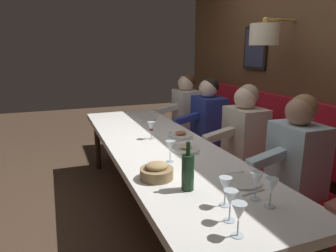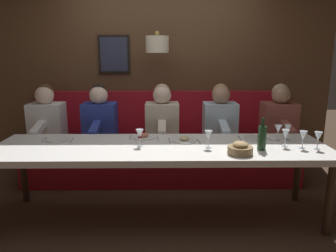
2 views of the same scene
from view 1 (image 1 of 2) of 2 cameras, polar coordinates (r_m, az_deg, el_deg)
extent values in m
plane|color=#4C3828|center=(3.07, -1.39, -16.65)|extent=(12.00, 12.00, 0.00)
cube|color=white|center=(2.78, -1.48, -3.96)|extent=(0.90, 3.19, 0.06)
cylinder|color=#352416|center=(4.21, -12.83, -3.31)|extent=(0.07, 0.07, 0.68)
cylinder|color=#352416|center=(4.35, -3.67, -2.40)|extent=(0.07, 0.07, 0.68)
cube|color=red|center=(3.34, 13.36, -10.10)|extent=(0.52, 3.39, 0.45)
cube|color=brown|center=(3.43, 22.88, 10.98)|extent=(0.10, 4.59, 2.90)
cube|color=red|center=(3.46, 20.74, -0.22)|extent=(0.10, 3.39, 0.64)
cube|color=black|center=(3.87, 15.83, 13.66)|extent=(0.04, 0.41, 0.50)
cube|color=#2D334C|center=(3.86, 15.60, 13.67)|extent=(0.01, 0.35, 0.44)
cylinder|color=#B78E3D|center=(3.33, 19.98, 17.91)|extent=(0.35, 0.02, 0.02)
cylinder|color=beige|center=(3.21, 17.30, 15.77)|extent=(0.28, 0.28, 0.20)
sphere|color=#B78E3D|center=(3.22, 17.48, 18.08)|extent=(0.06, 0.06, 0.06)
cube|color=silver|center=(2.65, 22.67, -5.59)|extent=(0.30, 0.40, 0.56)
sphere|color=#A37A60|center=(2.54, 23.14, 2.45)|extent=(0.22, 0.22, 0.22)
sphere|color=#937047|center=(2.55, 23.70, 3.16)|extent=(0.20, 0.20, 0.20)
cube|color=silver|center=(2.45, 17.78, -5.72)|extent=(0.33, 0.09, 0.14)
cube|color=beige|center=(3.16, 13.96, -1.77)|extent=(0.30, 0.40, 0.56)
sphere|color=beige|center=(3.07, 14.06, 5.01)|extent=(0.22, 0.22, 0.22)
sphere|color=tan|center=(3.09, 14.56, 5.60)|extent=(0.20, 0.20, 0.20)
cube|color=beige|center=(3.00, 9.44, -1.60)|extent=(0.33, 0.09, 0.14)
cube|color=#283893|center=(3.79, 7.47, 1.12)|extent=(0.30, 0.40, 0.56)
sphere|color=beige|center=(3.71, 7.39, 6.81)|extent=(0.22, 0.22, 0.22)
sphere|color=black|center=(3.72, 7.81, 7.29)|extent=(0.20, 0.20, 0.20)
cube|color=#283893|center=(3.65, 3.48, 1.38)|extent=(0.33, 0.09, 0.14)
cube|color=white|center=(4.35, 3.48, 2.89)|extent=(0.30, 0.40, 0.56)
sphere|color=beige|center=(4.28, 3.31, 7.86)|extent=(0.22, 0.22, 0.22)
sphere|color=#4C331E|center=(4.29, 3.68, 8.28)|extent=(0.20, 0.20, 0.20)
cube|color=white|center=(4.23, -0.10, 3.16)|extent=(0.33, 0.09, 0.14)
cylinder|color=white|center=(3.79, -3.88, 1.48)|extent=(0.24, 0.24, 0.01)
cube|color=silver|center=(3.65, -3.51, 0.94)|extent=(0.17, 0.03, 0.01)
cube|color=silver|center=(3.93, -4.23, 1.88)|extent=(0.18, 0.04, 0.01)
cylinder|color=white|center=(2.61, 3.25, -4.30)|extent=(0.24, 0.24, 0.01)
ellipsoid|color=#D1BC84|center=(2.61, 3.26, -3.77)|extent=(0.11, 0.09, 0.04)
cube|color=silver|center=(2.48, 4.20, -5.41)|extent=(0.17, 0.04, 0.01)
cube|color=silver|center=(2.75, 2.40, -3.44)|extent=(0.18, 0.03, 0.01)
cylinder|color=silver|center=(2.06, 13.49, -9.94)|extent=(0.24, 0.24, 0.01)
cube|color=silver|center=(1.94, 15.43, -11.68)|extent=(0.17, 0.04, 0.01)
cube|color=silver|center=(2.18, 11.77, -8.54)|extent=(0.18, 0.02, 0.01)
cylinder|color=white|center=(3.02, 2.37, -1.74)|extent=(0.24, 0.24, 0.01)
ellipsoid|color=#B76647|center=(3.02, 2.37, -1.27)|extent=(0.11, 0.09, 0.04)
cube|color=silver|center=(2.89, 3.14, -2.57)|extent=(0.17, 0.02, 0.01)
cube|color=silver|center=(3.16, 1.67, -1.10)|extent=(0.18, 0.03, 0.01)
cylinder|color=silver|center=(1.81, 18.17, -13.87)|extent=(0.06, 0.06, 0.00)
cylinder|color=silver|center=(1.80, 18.27, -12.76)|extent=(0.01, 0.01, 0.07)
cone|color=silver|center=(1.76, 18.47, -10.43)|extent=(0.07, 0.07, 0.08)
cylinder|color=silver|center=(1.87, 15.71, -12.78)|extent=(0.06, 0.06, 0.00)
cylinder|color=silver|center=(1.85, 15.79, -11.69)|extent=(0.01, 0.01, 0.07)
cone|color=silver|center=(1.82, 15.96, -9.41)|extent=(0.07, 0.07, 0.08)
cylinder|color=silver|center=(2.35, 0.40, -6.55)|extent=(0.06, 0.06, 0.00)
cylinder|color=silver|center=(2.34, 0.40, -5.65)|extent=(0.01, 0.01, 0.07)
cone|color=silver|center=(2.31, 0.40, -3.78)|extent=(0.07, 0.07, 0.08)
cylinder|color=silver|center=(1.64, 11.22, -16.65)|extent=(0.06, 0.06, 0.00)
cylinder|color=silver|center=(1.62, 11.29, -15.44)|extent=(0.01, 0.01, 0.07)
cone|color=silver|center=(1.58, 11.43, -12.91)|extent=(0.07, 0.07, 0.08)
cylinder|color=silver|center=(1.77, 10.34, -14.12)|extent=(0.06, 0.06, 0.00)
cylinder|color=silver|center=(1.75, 10.40, -12.97)|extent=(0.01, 0.01, 0.07)
cone|color=silver|center=(1.72, 10.52, -10.59)|extent=(0.07, 0.07, 0.08)
cylinder|color=silver|center=(2.94, -3.07, -2.29)|extent=(0.06, 0.06, 0.00)
cylinder|color=silver|center=(2.93, -3.08, -1.55)|extent=(0.01, 0.01, 0.07)
cone|color=silver|center=(2.91, -3.10, -0.04)|extent=(0.07, 0.07, 0.08)
cylinder|color=maroon|center=(2.92, -3.09, -0.70)|extent=(0.03, 0.03, 0.02)
cylinder|color=silver|center=(1.53, 12.65, -19.05)|extent=(0.06, 0.06, 0.00)
cylinder|color=silver|center=(1.51, 12.73, -17.79)|extent=(0.01, 0.01, 0.07)
cone|color=silver|center=(1.47, 12.90, -15.13)|extent=(0.07, 0.07, 0.08)
cylinder|color=#19381E|center=(1.88, 3.67, -8.53)|extent=(0.08, 0.08, 0.22)
cylinder|color=#19381E|center=(1.82, 3.74, -4.17)|extent=(0.03, 0.03, 0.08)
cylinder|color=#9E7F56|center=(2.06, -2.10, -8.70)|extent=(0.22, 0.22, 0.07)
ellipsoid|color=tan|center=(2.04, -2.11, -7.40)|extent=(0.15, 0.13, 0.06)
camera|label=2|loc=(3.24, -62.45, 7.57)|focal=34.77mm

